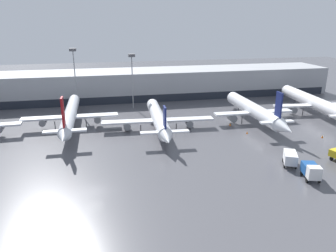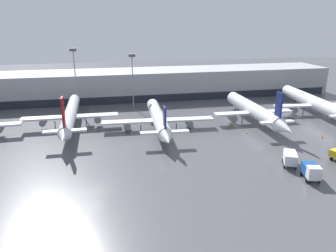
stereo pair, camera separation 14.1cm
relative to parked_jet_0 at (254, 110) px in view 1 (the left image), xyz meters
The scene contains 14 objects.
ground_plane 48.47m from the parked_jet_0, 144.97° to the right, with size 320.00×320.00×0.00m, color #4C4C51.
terminal_building 52.51m from the parked_jet_0, 139.47° to the left, with size 160.00×28.82×9.00m.
parked_jet_0 is the anchor object (origin of this frame).
parked_jet_2 24.57m from the parked_jet_0, behind, with size 26.64×33.53×8.41m.
parked_jet_4 20.31m from the parked_jet_0, 10.33° to the left, with size 23.18×40.69×9.66m.
parked_jet_5 45.24m from the parked_jet_0, behind, with size 22.48×37.41×10.56m.
service_truck_0 31.38m from the parked_jet_0, 98.83° to the right, with size 3.13×4.54×2.75m.
service_truck_2 26.07m from the parked_jet_0, 101.63° to the right, with size 3.65×4.62×2.49m.
traffic_cone_0 17.36m from the parked_jet_0, 54.52° to the right, with size 0.43×0.43×0.60m.
traffic_cone_1 7.40m from the parked_jet_0, 168.60° to the right, with size 0.49×0.49×0.66m.
traffic_cone_2 11.84m from the parked_jet_0, 159.69° to the left, with size 0.47×0.47×0.60m.
traffic_cone_3 9.95m from the parked_jet_0, 123.29° to the right, with size 0.39×0.39×0.65m.
apron_light_mast_0 51.10m from the parked_jet_0, 152.47° to the left, with size 1.80×1.80×17.38m.
apron_light_mast_5 36.25m from the parked_jet_0, 143.85° to the left, with size 1.80×1.80×15.73m.
Camera 1 is at (1.83, -45.72, 25.02)m, focal length 35.00 mm.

